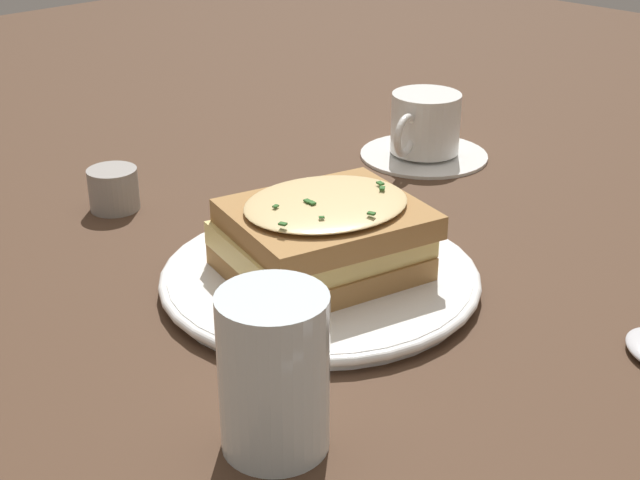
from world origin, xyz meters
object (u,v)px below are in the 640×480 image
at_px(water_glass, 274,373).
at_px(condiment_pot, 114,189).
at_px(sandwich, 322,236).
at_px(dinner_plate, 320,278).
at_px(teacup_with_saucer, 425,131).

relative_size(water_glass, condiment_pot, 2.14).
relative_size(sandwich, water_glass, 1.66).
height_order(dinner_plate, sandwich, sandwich).
xyz_separation_m(dinner_plate, teacup_with_saucer, (-0.29, -0.13, 0.02)).
bearing_deg(water_glass, dinner_plate, -142.15).
bearing_deg(water_glass, sandwich, -142.77).
xyz_separation_m(teacup_with_saucer, water_glass, (0.44, 0.25, 0.02)).
height_order(teacup_with_saucer, water_glass, water_glass).
bearing_deg(sandwich, teacup_with_saucer, -154.90).
xyz_separation_m(dinner_plate, water_glass, (0.16, 0.12, 0.04)).
height_order(sandwich, water_glass, water_glass).
bearing_deg(teacup_with_saucer, dinner_plate, 9.71).
bearing_deg(dinner_plate, water_glass, 37.85).
distance_m(teacup_with_saucer, water_glass, 0.51).
bearing_deg(dinner_plate, sandwich, 96.47).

